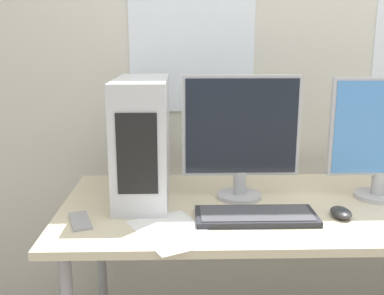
{
  "coord_description": "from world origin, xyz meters",
  "views": [
    {
      "loc": [
        -0.6,
        -1.2,
        1.32
      ],
      "look_at": [
        -0.56,
        0.38,
        0.94
      ],
      "focal_mm": 42.0,
      "sensor_mm": 36.0,
      "label": 1
    }
  ],
  "objects": [
    {
      "name": "paper_sheet_front",
      "position": [
        -0.63,
        0.14,
        0.72
      ],
      "size": [
        0.32,
        0.36,
        0.0
      ],
      "rotation": [
        0.0,
        0.0,
        0.47
      ],
      "color": "white",
      "rests_on": "desk"
    },
    {
      "name": "keyboard",
      "position": [
        -0.35,
        0.23,
        0.73
      ],
      "size": [
        0.41,
        0.17,
        0.02
      ],
      "color": "#28282D",
      "rests_on": "desk"
    },
    {
      "name": "monitor_main",
      "position": [
        -0.38,
        0.44,
        0.98
      ],
      "size": [
        0.44,
        0.17,
        0.47
      ],
      "color": "#B7B7BC",
      "rests_on": "desk"
    },
    {
      "name": "monitor_right_near",
      "position": [
        0.16,
        0.43,
        0.97
      ],
      "size": [
        0.41,
        0.17,
        0.46
      ],
      "color": "#B7B7BC",
      "rests_on": "desk"
    },
    {
      "name": "desk",
      "position": [
        0.0,
        0.38,
        0.68
      ],
      "size": [
        2.09,
        0.75,
        0.72
      ],
      "color": "beige",
      "rests_on": "ground_plane"
    },
    {
      "name": "pc_tower",
      "position": [
        -0.75,
        0.48,
        0.95
      ],
      "size": [
        0.19,
        0.48,
        0.46
      ],
      "color": "silver",
      "rests_on": "desk"
    },
    {
      "name": "cell_phone",
      "position": [
        -0.94,
        0.22,
        0.73
      ],
      "size": [
        0.11,
        0.16,
        0.01
      ],
      "rotation": [
        0.0,
        0.0,
        0.33
      ],
      "color": "#99999E",
      "rests_on": "desk"
    },
    {
      "name": "wall_back",
      "position": [
        0.0,
        0.88,
        1.35
      ],
      "size": [
        8.0,
        0.07,
        2.7
      ],
      "color": "beige",
      "rests_on": "ground_plane"
    },
    {
      "name": "mouse",
      "position": [
        -0.05,
        0.24,
        0.74
      ],
      "size": [
        0.07,
        0.1,
        0.03
      ],
      "color": "#2D2D2D",
      "rests_on": "desk"
    }
  ]
}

